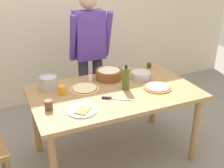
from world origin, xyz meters
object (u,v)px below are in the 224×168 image
person_cook (90,51)px  popcorn_bowl (109,73)px  dining_table (114,99)px  plate_with_slice (82,110)px  pizza_raw_on_board (85,89)px  cup_small_brown (49,105)px  mixing_bowl_steel (141,76)px  avocado (149,65)px  olive_oil_bottle (126,79)px  chef_knife (113,98)px  pizza_cooked_on_tray (157,87)px  cup_orange (62,90)px  salt_shaker (91,77)px  steel_pot (48,82)px

person_cook → popcorn_bowl: size_ratio=5.79×
dining_table → plate_with_slice: plate_with_slice is taller
pizza_raw_on_board → cup_small_brown: bearing=-148.2°
person_cook → cup_small_brown: person_cook is taller
pizza_raw_on_board → popcorn_bowl: bearing=24.9°
mixing_bowl_steel → avocado: 0.35m
olive_oil_bottle → plate_with_slice: bearing=-155.9°
plate_with_slice → popcorn_bowl: bearing=48.5°
olive_oil_bottle → chef_knife: size_ratio=1.00×
cup_small_brown → chef_knife: 0.58m
popcorn_bowl → pizza_cooked_on_tray: bearing=-50.3°
person_cook → pizza_raw_on_board: person_cook is taller
popcorn_bowl → cup_orange: 0.57m
pizza_raw_on_board → pizza_cooked_on_tray: same height
dining_table → salt_shaker: 0.35m
pizza_cooked_on_tray → olive_oil_bottle: 0.33m
plate_with_slice → popcorn_bowl: 0.73m
person_cook → avocado: bearing=-31.2°
plate_with_slice → salt_shaker: (0.28, 0.55, 0.04)m
salt_shaker → dining_table: bearing=-65.8°
popcorn_bowl → cup_small_brown: bearing=-151.2°
pizza_cooked_on_tray → avocado: bearing=67.6°
popcorn_bowl → olive_oil_bottle: size_ratio=1.09×
cup_orange → salt_shaker: bearing=25.7°
mixing_bowl_steel → cup_small_brown: bearing=-166.1°
person_cook → cup_orange: person_cook is taller
dining_table → avocado: bearing=32.3°
olive_oil_bottle → avocado: olive_oil_bottle is taller
plate_with_slice → popcorn_bowl: popcorn_bowl is taller
steel_pot → person_cook: bearing=37.1°
person_cook → cup_orange: 0.82m
plate_with_slice → pizza_cooked_on_tray: bearing=9.1°
popcorn_bowl → salt_shaker: bearing=178.7°
pizza_cooked_on_tray → cup_small_brown: size_ratio=3.29×
person_cook → salt_shaker: size_ratio=15.28×
dining_table → mixing_bowl_steel: 0.42m
mixing_bowl_steel → person_cook: bearing=119.4°
cup_small_brown → salt_shaker: salt_shaker is taller
pizza_raw_on_board → popcorn_bowl: popcorn_bowl is taller
plate_with_slice → olive_oil_bottle: 0.59m
pizza_cooked_on_tray → avocado: (0.21, 0.52, 0.03)m
plate_with_slice → cup_small_brown: (-0.25, 0.14, 0.03)m
olive_oil_bottle → chef_knife: (-0.20, -0.14, -0.11)m
popcorn_bowl → mixing_bowl_steel: 0.34m
chef_knife → avocado: bearing=38.2°
olive_oil_bottle → salt_shaker: olive_oil_bottle is taller
pizza_raw_on_board → pizza_cooked_on_tray: (0.67, -0.26, -0.00)m
pizza_raw_on_board → person_cook: bearing=65.1°
pizza_cooked_on_tray → cup_small_brown: bearing=179.5°
pizza_raw_on_board → cup_small_brown: cup_small_brown is taller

